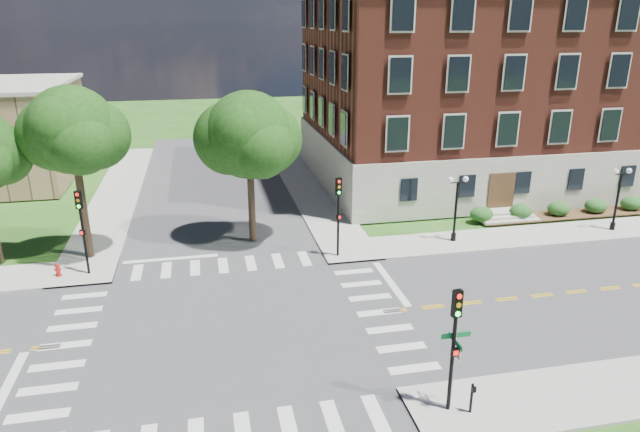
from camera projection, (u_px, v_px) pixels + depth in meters
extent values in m
plane|color=#295417|center=(231.00, 328.00, 26.40)|extent=(160.00, 160.00, 0.00)
cube|color=#3D3D3F|center=(231.00, 328.00, 26.40)|extent=(90.00, 12.00, 0.01)
cube|color=#3D3D3F|center=(231.00, 328.00, 26.40)|extent=(12.00, 90.00, 0.01)
cube|color=#9E9B93|center=(571.00, 232.00, 37.99)|extent=(34.00, 3.50, 0.12)
cube|color=#9E9B93|center=(305.00, 184.00, 49.13)|extent=(3.50, 34.00, 0.12)
cube|color=#9E9B93|center=(117.00, 194.00, 46.13)|extent=(3.50, 34.00, 0.12)
cube|color=silver|center=(391.00, 283.00, 30.88)|extent=(0.40, 5.50, 0.00)
cube|color=#9C998A|center=(487.00, 153.00, 50.64)|extent=(30.00, 20.00, 4.20)
cube|color=maroon|center=(496.00, 60.00, 48.00)|extent=(29.55, 19.70, 11.80)
cube|color=#472D19|center=(501.00, 192.00, 40.72)|extent=(2.00, 0.10, 2.80)
cylinder|color=black|center=(84.00, 216.00, 33.22)|extent=(0.44, 0.44, 5.13)
sphere|color=#143B10|center=(72.00, 130.00, 31.56)|extent=(4.94, 4.94, 4.94)
cylinder|color=black|center=(252.00, 209.00, 35.89)|extent=(0.44, 0.44, 4.14)
sphere|color=#143B10|center=(249.00, 135.00, 34.33)|extent=(5.32, 5.32, 5.32)
cylinder|color=black|center=(452.00, 364.00, 20.17)|extent=(0.14, 0.14, 3.80)
cube|color=black|center=(457.00, 304.00, 19.38)|extent=(0.35, 0.26, 1.00)
cylinder|color=red|center=(459.00, 297.00, 19.15)|extent=(0.18, 0.07, 0.18)
cylinder|color=orange|center=(459.00, 305.00, 19.26)|extent=(0.18, 0.07, 0.18)
cylinder|color=#19E533|center=(458.00, 314.00, 19.37)|extent=(0.18, 0.07, 0.18)
cube|color=black|center=(455.00, 352.00, 19.80)|extent=(0.31, 0.16, 0.30)
cylinder|color=black|center=(338.00, 226.00, 33.56)|extent=(0.14, 0.14, 3.80)
cube|color=black|center=(339.00, 186.00, 32.77)|extent=(0.38, 0.33, 1.00)
cylinder|color=red|center=(339.00, 182.00, 32.54)|extent=(0.18, 0.12, 0.18)
cylinder|color=orange|center=(339.00, 187.00, 32.65)|extent=(0.18, 0.12, 0.18)
cylinder|color=#19E533|center=(339.00, 193.00, 32.76)|extent=(0.18, 0.12, 0.18)
cube|color=black|center=(339.00, 217.00, 33.20)|extent=(0.32, 0.23, 0.30)
cylinder|color=black|center=(85.00, 242.00, 31.17)|extent=(0.14, 0.14, 3.80)
cube|color=black|center=(78.00, 200.00, 30.38)|extent=(0.38, 0.32, 1.00)
cylinder|color=red|center=(77.00, 195.00, 30.15)|extent=(0.19, 0.11, 0.18)
cylinder|color=orange|center=(78.00, 201.00, 30.26)|extent=(0.19, 0.11, 0.18)
cylinder|color=#19E533|center=(79.00, 206.00, 30.37)|extent=(0.19, 0.11, 0.18)
cube|color=black|center=(82.00, 232.00, 30.81)|extent=(0.32, 0.22, 0.30)
cylinder|color=black|center=(453.00, 237.00, 36.38)|extent=(0.32, 0.32, 0.50)
cylinder|color=black|center=(455.00, 212.00, 35.84)|extent=(0.16, 0.16, 3.80)
cube|color=black|center=(458.00, 183.00, 35.19)|extent=(1.00, 0.06, 0.06)
sphere|color=white|center=(451.00, 180.00, 35.03)|extent=(0.36, 0.36, 0.36)
sphere|color=white|center=(466.00, 179.00, 35.22)|extent=(0.36, 0.36, 0.36)
cylinder|color=black|center=(612.00, 226.00, 38.26)|extent=(0.32, 0.32, 0.50)
cylinder|color=black|center=(617.00, 203.00, 37.72)|extent=(0.16, 0.16, 3.80)
cube|color=black|center=(622.00, 174.00, 37.08)|extent=(1.00, 0.06, 0.06)
sphere|color=white|center=(616.00, 172.00, 36.91)|extent=(0.36, 0.36, 0.36)
sphere|color=white|center=(629.00, 171.00, 37.11)|extent=(0.36, 0.36, 0.36)
cylinder|color=gray|center=(453.00, 371.00, 20.39)|extent=(0.07, 0.07, 3.10)
cube|color=#0D6A32|center=(456.00, 335.00, 19.91)|extent=(1.10, 0.03, 0.20)
cube|color=#0D6A32|center=(455.00, 341.00, 19.99)|extent=(0.03, 1.10, 0.20)
cube|color=silver|center=(456.00, 352.00, 20.15)|extent=(0.03, 0.75, 0.25)
cylinder|color=black|center=(471.00, 398.00, 20.41)|extent=(0.10, 0.10, 1.20)
cube|color=black|center=(474.00, 390.00, 20.16)|extent=(0.14, 0.08, 0.22)
cylinder|color=#A6170C|center=(59.00, 275.00, 31.45)|extent=(0.32, 0.32, 0.10)
cylinder|color=#A6170C|center=(58.00, 271.00, 31.36)|extent=(0.22, 0.22, 0.60)
sphere|color=#A6170C|center=(57.00, 265.00, 31.25)|extent=(0.24, 0.24, 0.24)
cylinder|color=#A6170C|center=(58.00, 270.00, 31.34)|extent=(0.35, 0.12, 0.12)
cylinder|color=#A6170C|center=(58.00, 270.00, 31.34)|extent=(0.12, 0.35, 0.12)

